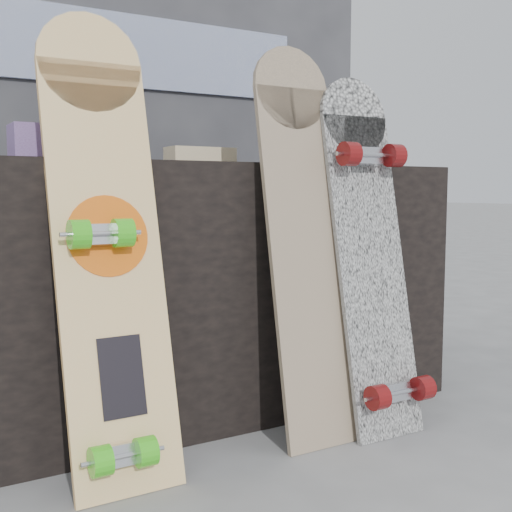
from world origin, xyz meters
TOP-DOWN VIEW (x-y plane):
  - ground at (0.00, 0.00)m, footprint 60.00×60.00m
  - vendor_table at (0.00, 0.50)m, footprint 1.60×0.60m
  - booth at (0.00, 1.35)m, footprint 2.40×0.22m
  - merch_box_purple at (-0.51, 0.46)m, footprint 0.18×0.12m
  - merch_box_small at (0.33, 0.47)m, footprint 0.14×0.14m
  - merch_box_flat at (0.01, 0.53)m, footprint 0.22×0.10m
  - longboard_geisha at (-0.43, 0.15)m, footprint 0.27×0.31m
  - longboard_celtic at (0.14, 0.11)m, footprint 0.25×0.23m
  - longboard_cascadia at (0.34, 0.06)m, footprint 0.24×0.30m
  - skateboard_dark at (-0.46, 0.09)m, footprint 0.18×0.28m

SIDE VIEW (x-z plane):
  - ground at x=0.00m, z-range 0.00..0.00m
  - skateboard_dark at x=-0.46m, z-range 0.00..0.79m
  - vendor_table at x=0.00m, z-range 0.00..0.80m
  - longboard_cascadia at x=0.34m, z-range 0.02..1.08m
  - longboard_celtic at x=0.14m, z-range 0.04..1.18m
  - longboard_geisha at x=-0.43m, z-range 0.03..1.21m
  - merch_box_flat at x=0.01m, z-range 0.80..0.86m
  - merch_box_purple at x=-0.51m, z-range 0.80..0.90m
  - merch_box_small at x=0.33m, z-range 0.80..0.92m
  - booth at x=0.00m, z-range 0.00..2.20m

